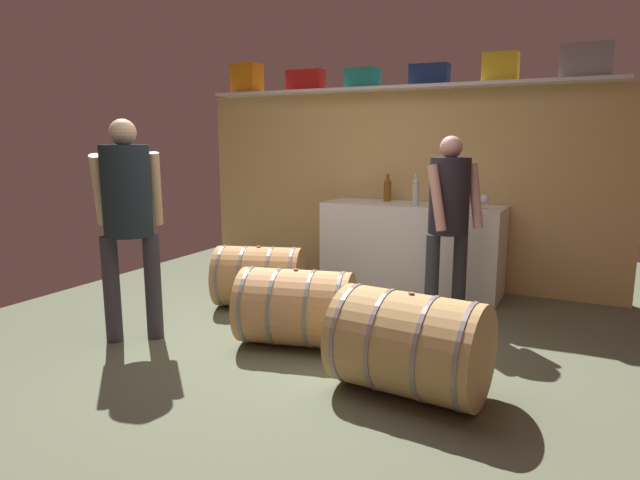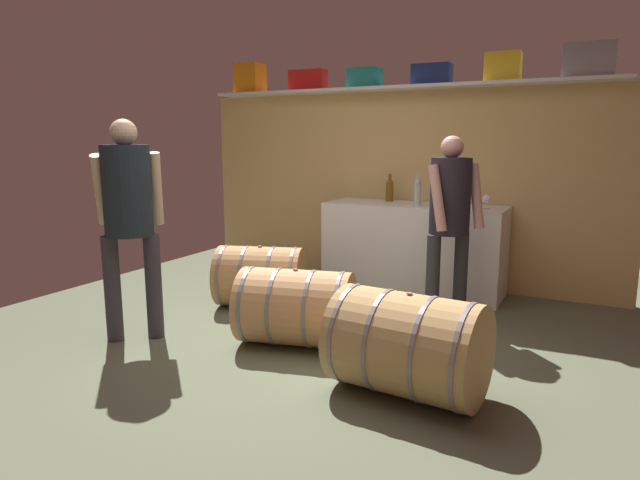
# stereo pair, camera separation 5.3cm
# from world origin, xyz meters

# --- Properties ---
(ground_plane) EXTENTS (5.88, 8.02, 0.02)m
(ground_plane) POSITION_xyz_m (0.00, 0.60, -0.01)
(ground_plane) COLOR #565E47
(back_wall_panel) EXTENTS (4.68, 0.10, 2.06)m
(back_wall_panel) POSITION_xyz_m (0.00, 2.41, 1.03)
(back_wall_panel) COLOR tan
(back_wall_panel) RESTS_ON ground
(high_shelf_board) EXTENTS (4.31, 0.40, 0.03)m
(high_shelf_board) POSITION_xyz_m (0.00, 2.26, 2.07)
(high_shelf_board) COLOR silver
(high_shelf_board) RESTS_ON back_wall_panel
(toolcase_orange) EXTENTS (0.31, 0.26, 0.34)m
(toolcase_orange) POSITION_xyz_m (-1.82, 2.26, 2.26)
(toolcase_orange) COLOR orange
(toolcase_orange) RESTS_ON high_shelf_board
(toolcase_red) EXTENTS (0.42, 0.21, 0.22)m
(toolcase_red) POSITION_xyz_m (-1.05, 2.26, 2.20)
(toolcase_red) COLOR red
(toolcase_red) RESTS_ON high_shelf_board
(toolcase_teal) EXTENTS (0.33, 0.25, 0.21)m
(toolcase_teal) POSITION_xyz_m (-0.36, 2.26, 2.19)
(toolcase_teal) COLOR #1A8177
(toolcase_teal) RESTS_ON high_shelf_board
(toolcase_navy) EXTENTS (0.39, 0.23, 0.20)m
(toolcase_navy) POSITION_xyz_m (0.36, 2.26, 2.19)
(toolcase_navy) COLOR navy
(toolcase_navy) RESTS_ON high_shelf_board
(toolcase_yellow) EXTENTS (0.33, 0.23, 0.27)m
(toolcase_yellow) POSITION_xyz_m (1.05, 2.26, 2.22)
(toolcase_yellow) COLOR gold
(toolcase_yellow) RESTS_ON high_shelf_board
(toolcase_grey) EXTENTS (0.43, 0.31, 0.29)m
(toolcase_grey) POSITION_xyz_m (1.78, 2.26, 2.23)
(toolcase_grey) COLOR gray
(toolcase_grey) RESTS_ON high_shelf_board
(work_cabinet) EXTENTS (1.80, 0.63, 0.90)m
(work_cabinet) POSITION_xyz_m (0.30, 2.04, 0.45)
(work_cabinet) COLOR white
(work_cabinet) RESTS_ON ground
(wine_bottle_clear) EXTENTS (0.07, 0.07, 0.32)m
(wine_bottle_clear) POSITION_xyz_m (0.38, 1.86, 1.05)
(wine_bottle_clear) COLOR #AEBFB5
(wine_bottle_clear) RESTS_ON work_cabinet
(wine_bottle_amber) EXTENTS (0.08, 0.08, 0.29)m
(wine_bottle_amber) POSITION_xyz_m (-0.03, 2.18, 1.03)
(wine_bottle_amber) COLOR brown
(wine_bottle_amber) RESTS_ON work_cabinet
(wine_glass) EXTENTS (0.09, 0.09, 0.14)m
(wine_glass) POSITION_xyz_m (1.02, 1.95, 1.00)
(wine_glass) COLOR white
(wine_glass) RESTS_ON work_cabinet
(wine_barrel_near) EXTENTS (0.96, 0.76, 0.59)m
(wine_barrel_near) POSITION_xyz_m (-0.03, 0.17, 0.29)
(wine_barrel_near) COLOR tan
(wine_barrel_near) RESTS_ON ground
(wine_barrel_far) EXTENTS (0.93, 0.78, 0.58)m
(wine_barrel_far) POSITION_xyz_m (-0.80, 0.86, 0.29)
(wine_barrel_far) COLOR tan
(wine_barrel_far) RESTS_ON ground
(wine_barrel_flank) EXTENTS (0.95, 0.71, 0.65)m
(wine_barrel_flank) POSITION_xyz_m (1.00, -0.25, 0.32)
(wine_barrel_flank) COLOR tan
(wine_barrel_flank) RESTS_ON ground
(winemaker_pouring) EXTENTS (0.54, 0.52, 1.70)m
(winemaker_pouring) POSITION_xyz_m (-1.22, -0.30, 1.04)
(winemaker_pouring) COLOR #323039
(winemaker_pouring) RESTS_ON ground
(visitor_tasting) EXTENTS (0.46, 0.49, 1.58)m
(visitor_tasting) POSITION_xyz_m (0.86, 1.22, 0.97)
(visitor_tasting) COLOR #2E2F37
(visitor_tasting) RESTS_ON ground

